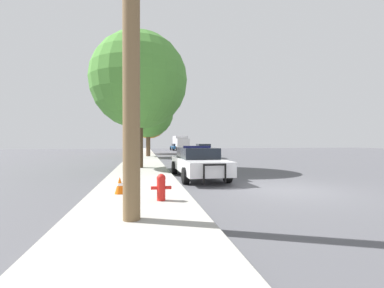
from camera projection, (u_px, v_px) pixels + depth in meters
The scene contains 13 objects.
ground_plane at pixel (286, 190), 9.08m from camera, with size 110.00×110.00×0.00m, color #4F4F54.
sidewalk_left at pixel (139, 193), 8.13m from camera, with size 3.00×110.00×0.13m.
police_car at pixel (198, 162), 12.08m from camera, with size 2.08×5.39×1.51m.
fire_hydrant at pixel (161, 186), 6.85m from camera, with size 0.55×0.24×0.71m.
utility_pole at pixel (131, 22), 5.12m from camera, with size 1.40×0.35×7.82m.
traffic_light at pixel (151, 118), 25.18m from camera, with size 3.72×0.35×5.64m.
car_background_distant at pixel (176, 147), 50.12m from camera, with size 2.23×4.36×1.32m.
car_background_oncoming at pixel (203, 149), 32.45m from camera, with size 2.06×4.35×1.43m.
box_truck at pixel (181, 143), 49.85m from camera, with size 2.55×7.26×2.84m.
tree_sidewalk_near at pixel (139, 81), 15.50m from camera, with size 5.81×5.81×8.18m.
tree_sidewalk_mid at pixel (148, 112), 27.69m from camera, with size 5.48×5.48×7.53m.
tree_sidewalk_far at pixel (149, 119), 36.09m from camera, with size 5.43×5.43×7.47m.
traffic_cone at pixel (120, 185), 7.74m from camera, with size 0.30×0.30×0.51m.
Camera 1 is at (-4.95, -8.29, 1.70)m, focal length 24.00 mm.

